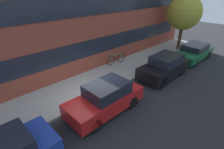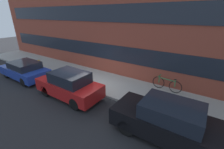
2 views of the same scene
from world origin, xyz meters
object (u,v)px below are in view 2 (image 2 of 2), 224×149
parked_car_black (167,120)px  fire_hydrant (39,64)px  bicycle (167,84)px  parked_car_blue (25,70)px  parked_car_red (69,85)px

parked_car_black → fire_hydrant: parked_car_black is taller
bicycle → fire_hydrant: bearing=16.0°
parked_car_blue → bicycle: bearing=-158.5°
parked_car_blue → parked_car_black: bearing=-180.0°
parked_car_black → bicycle: bearing=-75.1°
bicycle → parked_car_red: bearing=44.5°
fire_hydrant → bicycle: 10.07m
parked_car_blue → parked_car_red: (4.69, -0.00, 0.11)m
fire_hydrant → parked_car_blue: bearing=-61.5°
parked_car_red → bicycle: 5.59m
parked_car_red → bicycle: bearing=-140.5°
parked_car_blue → parked_car_black: 9.95m
parked_car_blue → fire_hydrant: (-0.88, 1.63, -0.14)m
parked_car_blue → bicycle: (9.00, 3.55, -0.08)m
parked_car_blue → fire_hydrant: bearing=-61.5°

